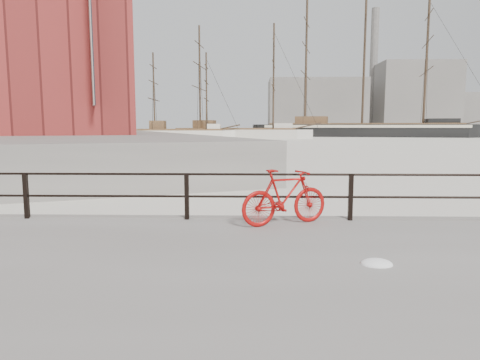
% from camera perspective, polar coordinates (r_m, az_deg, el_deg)
% --- Properties ---
extents(ground, '(400.00, 400.00, 0.00)m').
position_cam_1_polar(ground, '(9.70, 14.18, -7.03)').
color(ground, white).
rests_on(ground, ground).
extents(promenade, '(36.00, 8.00, 0.35)m').
position_cam_1_polar(promenade, '(6.00, 22.87, -14.63)').
color(promenade, gray).
rests_on(promenade, ground).
extents(far_quay, '(78.44, 148.07, 1.80)m').
position_cam_1_polar(far_quay, '(89.59, -23.65, 5.67)').
color(far_quay, gray).
rests_on(far_quay, ground).
extents(guardrail, '(28.00, 0.10, 1.00)m').
position_cam_1_polar(guardrail, '(9.39, 14.54, -2.22)').
color(guardrail, black).
rests_on(guardrail, promenade).
extents(bicycle, '(1.85, 1.03, 1.15)m').
position_cam_1_polar(bicycle, '(8.72, 6.01, -2.26)').
color(bicycle, '#AB0D0B').
rests_on(bicycle, promenade).
extents(barque_black, '(58.26, 30.71, 31.74)m').
position_cam_1_polar(barque_black, '(99.46, 15.90, 5.57)').
color(barque_black, black).
rests_on(barque_black, ground).
extents(schooner_mid, '(32.35, 16.11, 22.26)m').
position_cam_1_polar(schooner_mid, '(83.24, -0.49, 5.58)').
color(schooner_mid, beige).
rests_on(schooner_mid, ground).
extents(schooner_left, '(21.49, 10.03, 16.51)m').
position_cam_1_polar(schooner_left, '(80.76, -7.88, 5.46)').
color(schooner_left, silver).
rests_on(schooner_left, ground).
extents(workboat_far, '(10.69, 10.72, 7.00)m').
position_cam_1_polar(workboat_far, '(61.80, -24.82, 4.36)').
color(workboat_far, black).
rests_on(workboat_far, ground).
extents(apartment_mustard, '(26.02, 22.15, 22.20)m').
position_cam_1_polar(apartment_mustard, '(57.82, -28.12, 16.89)').
color(apartment_mustard, gold).
rests_on(apartment_mustard, far_quay).
extents(apartment_cream, '(24.16, 21.40, 21.20)m').
position_cam_1_polar(apartment_cream, '(80.37, -25.92, 13.67)').
color(apartment_cream, beige).
rests_on(apartment_cream, far_quay).
extents(apartment_grey, '(26.02, 22.15, 23.20)m').
position_cam_1_polar(apartment_grey, '(102.27, -24.81, 12.75)').
color(apartment_grey, '#A0A19B').
rests_on(apartment_grey, far_quay).
extents(apartment_brick, '(27.87, 22.90, 21.20)m').
position_cam_1_polar(apartment_brick, '(125.04, -24.01, 11.20)').
color(apartment_brick, maroon).
rests_on(apartment_brick, far_quay).
extents(industrial_west, '(32.00, 18.00, 18.00)m').
position_cam_1_polar(industrial_west, '(150.95, 10.05, 9.61)').
color(industrial_west, gray).
rests_on(industrial_west, ground).
extents(industrial_mid, '(26.00, 20.00, 24.00)m').
position_cam_1_polar(industrial_mid, '(164.70, 22.13, 10.03)').
color(industrial_mid, gray).
rests_on(industrial_mid, ground).
extents(industrial_east, '(20.00, 16.00, 14.00)m').
position_cam_1_polar(industrial_east, '(178.26, 28.48, 7.83)').
color(industrial_east, gray).
rests_on(industrial_east, ground).
extents(smokestack, '(2.80, 2.80, 44.00)m').
position_cam_1_polar(smokestack, '(166.34, 17.36, 13.66)').
color(smokestack, gray).
rests_on(smokestack, ground).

